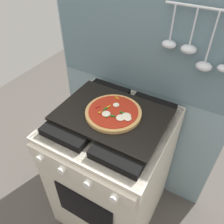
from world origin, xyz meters
TOP-DOWN VIEW (x-y plane):
  - ground_plane at (0.00, 0.00)m, footprint 4.00×4.00m
  - kitchen_backsplash at (0.00, 0.33)m, footprint 1.10×0.09m
  - stove at (-0.00, -0.00)m, footprint 0.60×0.64m
  - baking_tray at (0.00, 0.00)m, footprint 0.54×0.38m
  - pizza_left at (0.01, 0.00)m, footprint 0.28×0.28m

SIDE VIEW (x-z plane):
  - ground_plane at x=0.00m, z-range 0.00..0.00m
  - stove at x=0.00m, z-range 0.00..0.90m
  - kitchen_backsplash at x=0.00m, z-range 0.01..1.56m
  - baking_tray at x=0.00m, z-range 0.90..0.92m
  - pizza_left at x=0.01m, z-range 0.91..0.94m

